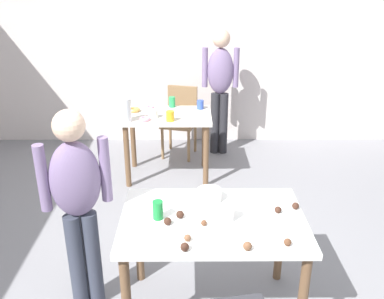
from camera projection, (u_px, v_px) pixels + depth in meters
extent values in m
plane|color=gray|center=(197.00, 297.00, 3.06)|extent=(6.40, 6.40, 0.00)
cube|color=silver|center=(193.00, 46.00, 5.51)|extent=(6.40, 0.10, 2.60)
cube|color=white|center=(213.00, 220.00, 2.68)|extent=(1.17, 0.78, 0.04)
cylinder|color=brown|center=(139.00, 240.00, 3.12)|extent=(0.06, 0.06, 0.71)
cylinder|color=brown|center=(280.00, 239.00, 3.13)|extent=(0.06, 0.06, 0.71)
cube|color=silver|center=(167.00, 116.00, 4.62)|extent=(0.97, 0.64, 0.04)
cylinder|color=brown|center=(127.00, 157.00, 4.53)|extent=(0.06, 0.06, 0.71)
cylinder|color=brown|center=(206.00, 156.00, 4.54)|extent=(0.06, 0.06, 0.71)
cylinder|color=brown|center=(133.00, 139.00, 5.01)|extent=(0.06, 0.06, 0.71)
cylinder|color=brown|center=(204.00, 139.00, 5.01)|extent=(0.06, 0.06, 0.71)
cube|color=olive|center=(179.00, 124.00, 5.29)|extent=(0.49, 0.49, 0.04)
cube|color=olive|center=(183.00, 102.00, 5.36)|extent=(0.38, 0.13, 0.42)
cylinder|color=olive|center=(189.00, 146.00, 5.19)|extent=(0.04, 0.04, 0.41)
cylinder|color=olive|center=(162.00, 144.00, 5.27)|extent=(0.04, 0.04, 0.41)
cylinder|color=olive|center=(195.00, 137.00, 5.49)|extent=(0.04, 0.04, 0.41)
cylinder|color=olive|center=(170.00, 134.00, 5.57)|extent=(0.04, 0.04, 0.41)
cylinder|color=#383D4C|center=(77.00, 262.00, 2.86)|extent=(0.11, 0.11, 0.73)
cylinder|color=#383D4C|center=(93.00, 259.00, 2.89)|extent=(0.11, 0.11, 0.73)
ellipsoid|color=slate|center=(75.00, 179.00, 2.63)|extent=(0.37, 0.29, 0.52)
sphere|color=beige|center=(69.00, 126.00, 2.50)|extent=(0.20, 0.20, 0.20)
cylinder|color=slate|center=(42.00, 178.00, 2.56)|extent=(0.09, 0.09, 0.44)
cylinder|color=slate|center=(105.00, 169.00, 2.68)|extent=(0.09, 0.09, 0.44)
cylinder|color=#28282D|center=(223.00, 124.00, 5.39)|extent=(0.11, 0.11, 0.79)
cylinder|color=#28282D|center=(215.00, 124.00, 5.40)|extent=(0.11, 0.11, 0.79)
ellipsoid|color=slate|center=(220.00, 71.00, 5.13)|extent=(0.33, 0.22, 0.56)
sphere|color=beige|center=(221.00, 38.00, 4.98)|extent=(0.22, 0.22, 0.22)
cylinder|color=slate|center=(236.00, 68.00, 5.11)|extent=(0.07, 0.07, 0.48)
cylinder|color=slate|center=(205.00, 67.00, 5.12)|extent=(0.07, 0.07, 0.48)
cylinder|color=white|center=(209.00, 195.00, 2.86)|extent=(0.17, 0.17, 0.08)
cylinder|color=#198438|center=(158.00, 210.00, 2.64)|extent=(0.07, 0.07, 0.12)
cube|color=silver|center=(158.00, 199.00, 2.89)|extent=(0.17, 0.02, 0.01)
cylinder|color=white|center=(227.00, 213.00, 2.61)|extent=(0.08, 0.08, 0.12)
sphere|color=brown|center=(229.00, 211.00, 2.70)|extent=(0.04, 0.04, 0.04)
sphere|color=brown|center=(288.00, 242.00, 2.39)|extent=(0.04, 0.04, 0.04)
sphere|color=#3D2319|center=(296.00, 206.00, 2.76)|extent=(0.05, 0.05, 0.05)
sphere|color=#3D2319|center=(180.00, 214.00, 2.66)|extent=(0.05, 0.05, 0.05)
sphere|color=#3D2319|center=(168.00, 221.00, 2.58)|extent=(0.05, 0.05, 0.05)
sphere|color=brown|center=(247.00, 246.00, 2.35)|extent=(0.05, 0.05, 0.05)
sphere|color=#3D2319|center=(185.00, 247.00, 2.34)|extent=(0.05, 0.05, 0.05)
sphere|color=brown|center=(204.00, 223.00, 2.58)|extent=(0.04, 0.04, 0.04)
sphere|color=brown|center=(188.00, 238.00, 2.43)|extent=(0.04, 0.04, 0.04)
sphere|color=#3D2319|center=(278.00, 210.00, 2.71)|extent=(0.04, 0.04, 0.04)
cylinder|color=white|center=(125.00, 110.00, 4.34)|extent=(0.12, 0.12, 0.25)
cylinder|color=#3351B2|center=(200.00, 105.00, 4.77)|extent=(0.08, 0.08, 0.10)
cylinder|color=yellow|center=(170.00, 116.00, 4.38)|extent=(0.09, 0.09, 0.11)
cylinder|color=white|center=(154.00, 114.00, 4.49)|extent=(0.08, 0.08, 0.09)
cylinder|color=green|center=(172.00, 102.00, 4.84)|extent=(0.07, 0.07, 0.12)
torus|color=gold|center=(134.00, 110.00, 4.70)|extent=(0.14, 0.14, 0.04)
torus|color=pink|center=(145.00, 119.00, 4.42)|extent=(0.12, 0.12, 0.04)
torus|color=pink|center=(150.00, 107.00, 4.80)|extent=(0.10, 0.10, 0.03)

